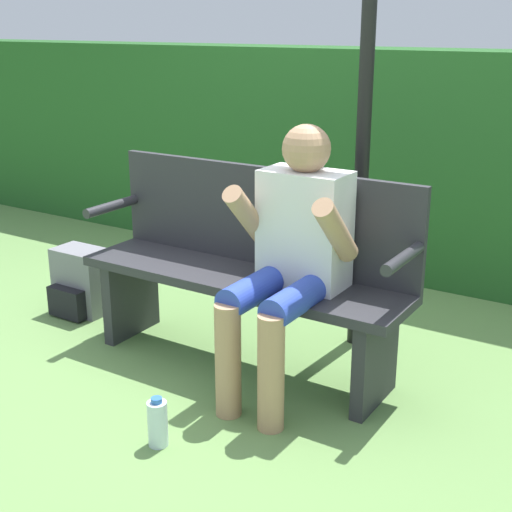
{
  "coord_description": "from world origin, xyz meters",
  "views": [
    {
      "loc": [
        1.74,
        -2.61,
        1.59
      ],
      "look_at": [
        0.15,
        -0.1,
        0.61
      ],
      "focal_mm": 50.0,
      "sensor_mm": 36.0,
      "label": 1
    }
  ],
  "objects_px": {
    "park_bench": "(248,267)",
    "water_bottle": "(158,423)",
    "signpost": "(365,80)",
    "backpack": "(81,283)",
    "person_seated": "(292,250)"
  },
  "relations": [
    {
      "from": "park_bench",
      "to": "water_bottle",
      "type": "distance_m",
      "value": 0.91
    },
    {
      "from": "park_bench",
      "to": "water_bottle",
      "type": "xyz_separation_m",
      "value": [
        0.11,
        -0.82,
        -0.39
      ]
    },
    {
      "from": "park_bench",
      "to": "signpost",
      "type": "distance_m",
      "value": 1.03
    },
    {
      "from": "signpost",
      "to": "backpack",
      "type": "bearing_deg",
      "value": -162.93
    },
    {
      "from": "park_bench",
      "to": "signpost",
      "type": "xyz_separation_m",
      "value": [
        0.35,
        0.46,
        0.85
      ]
    },
    {
      "from": "water_bottle",
      "to": "person_seated",
      "type": "bearing_deg",
      "value": 73.04
    },
    {
      "from": "park_bench",
      "to": "signpost",
      "type": "height_order",
      "value": "signpost"
    },
    {
      "from": "park_bench",
      "to": "person_seated",
      "type": "height_order",
      "value": "person_seated"
    },
    {
      "from": "water_bottle",
      "to": "signpost",
      "type": "height_order",
      "value": "signpost"
    },
    {
      "from": "person_seated",
      "to": "water_bottle",
      "type": "distance_m",
      "value": 0.91
    },
    {
      "from": "person_seated",
      "to": "signpost",
      "type": "bearing_deg",
      "value": 86.25
    },
    {
      "from": "park_bench",
      "to": "person_seated",
      "type": "relative_size",
      "value": 1.37
    },
    {
      "from": "person_seated",
      "to": "signpost",
      "type": "height_order",
      "value": "signpost"
    },
    {
      "from": "park_bench",
      "to": "backpack",
      "type": "relative_size",
      "value": 4.36
    },
    {
      "from": "park_bench",
      "to": "backpack",
      "type": "height_order",
      "value": "park_bench"
    }
  ]
}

